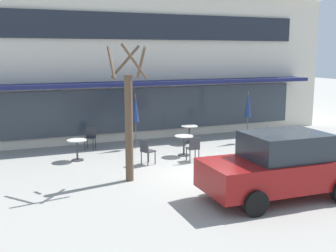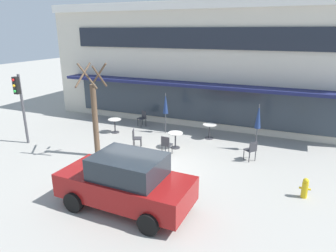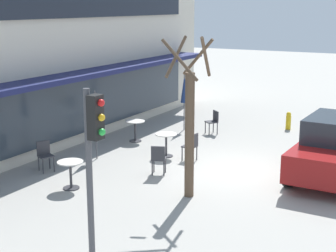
{
  "view_description": "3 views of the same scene",
  "coord_description": "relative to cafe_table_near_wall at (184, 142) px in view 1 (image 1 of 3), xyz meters",
  "views": [
    {
      "loc": [
        -6.21,
        -11.53,
        3.85
      ],
      "look_at": [
        -0.36,
        2.63,
        1.16
      ],
      "focal_mm": 45.0,
      "sensor_mm": 36.0,
      "label": 1
    },
    {
      "loc": [
        5.13,
        -9.77,
        5.32
      ],
      "look_at": [
        -0.38,
        3.15,
        0.83
      ],
      "focal_mm": 32.0,
      "sensor_mm": 36.0,
      "label": 2
    },
    {
      "loc": [
        -13.82,
        -5.21,
        4.82
      ],
      "look_at": [
        0.53,
        2.64,
        0.95
      ],
      "focal_mm": 55.0,
      "sensor_mm": 36.0,
      "label": 3
    }
  ],
  "objects": [
    {
      "name": "patio_umbrella_green_folded",
      "position": [
        -1.3,
        1.83,
        1.11
      ],
      "size": [
        0.28,
        0.28,
        2.2
      ],
      "color": "#4C4C51",
      "rests_on": "ground"
    },
    {
      "name": "ground_plane",
      "position": [
        -0.26,
        -2.55,
        -0.52
      ],
      "size": [
        80.0,
        80.0,
        0.0
      ],
      "primitive_type": "plane",
      "color": "#9E9B93"
    },
    {
      "name": "cafe_chair_3",
      "position": [
        3.51,
        -0.11,
        0.01
      ],
      "size": [
        0.56,
        0.56,
        0.89
      ],
      "color": "#333338",
      "rests_on": "ground"
    },
    {
      "name": "cafe_chair_2",
      "position": [
        -0.06,
        -0.95,
        0.01
      ],
      "size": [
        0.42,
        0.42,
        0.89
      ],
      "color": "#333338",
      "rests_on": "ground"
    },
    {
      "name": "building_facade",
      "position": [
        -0.26,
        7.41,
        2.91
      ],
      "size": [
        18.75,
        9.1,
        6.86
      ],
      "color": "beige",
      "rests_on": "ground"
    },
    {
      "name": "parked_sedan",
      "position": [
        0.44,
        -5.23,
        0.36
      ],
      "size": [
        4.25,
        2.12,
        1.76
      ],
      "color": "maroon",
      "rests_on": "ground"
    },
    {
      "name": "cafe_table_streetside",
      "position": [
        -3.86,
        0.79,
        0.0
      ],
      "size": [
        0.7,
        0.7,
        0.76
      ],
      "color": "#333338",
      "rests_on": "ground"
    },
    {
      "name": "patio_umbrella_cream_folded",
      "position": [
        3.54,
        1.15,
        1.11
      ],
      "size": [
        0.28,
        0.28,
        2.2
      ],
      "color": "#4C4C51",
      "rests_on": "ground"
    },
    {
      "name": "cafe_table_by_tree",
      "position": [
        1.12,
        1.89,
        0.0
      ],
      "size": [
        0.7,
        0.7,
        0.76
      ],
      "color": "#333338",
      "rests_on": "ground"
    },
    {
      "name": "street_tree",
      "position": [
        -2.83,
        -2.23,
        1.38
      ],
      "size": [
        1.07,
        1.05,
        4.11
      ],
      "color": "brown",
      "rests_on": "ground"
    },
    {
      "name": "cafe_table_near_wall",
      "position": [
        0.0,
        0.0,
        0.0
      ],
      "size": [
        0.7,
        0.7,
        0.76
      ],
      "color": "#333338",
      "rests_on": "ground"
    },
    {
      "name": "cafe_chair_0",
      "position": [
        -1.74,
        -0.71,
        0.01
      ],
      "size": [
        0.52,
        0.52,
        0.89
      ],
      "color": "#333338",
      "rests_on": "ground"
    },
    {
      "name": "cafe_chair_1",
      "position": [
        -3.02,
        2.44,
        0.01
      ],
      "size": [
        0.54,
        0.54,
        0.89
      ],
      "color": "#333338",
      "rests_on": "ground"
    }
  ]
}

